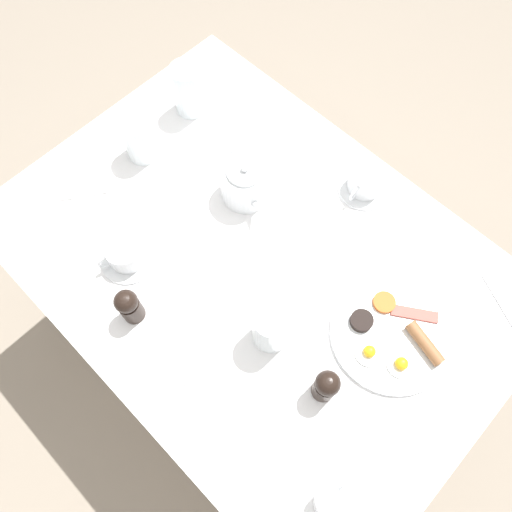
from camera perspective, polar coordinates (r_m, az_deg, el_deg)
ground_plane at (r=1.87m, az=-0.00°, el=-9.16°), size 8.00×8.00×0.00m
table at (r=1.26m, az=-0.00°, el=-1.57°), size 0.88×1.23×0.71m
breakfast_plate at (r=1.17m, az=15.28°, el=-8.66°), size 0.28×0.28×0.04m
teapot_near at (r=1.24m, az=-1.29°, el=8.42°), size 0.12×0.20×0.12m
teacup_with_saucer_left at (r=1.30m, az=12.42°, el=8.25°), size 0.14×0.14×0.07m
teacup_with_saucer_right at (r=1.21m, az=-14.66°, el=0.23°), size 0.14×0.14×0.07m
water_glass_tall at (r=1.41m, az=-7.76°, el=18.34°), size 0.08×0.08×0.15m
water_glass_short at (r=1.34m, az=-13.24°, el=12.94°), size 0.08×0.08×0.12m
wine_glass_spare at (r=1.08m, az=1.78°, el=-8.13°), size 0.08×0.08×0.13m
creamer_jug at (r=1.08m, az=8.43°, el=-26.16°), size 0.08×0.05×0.06m
pepper_grinder at (r=1.13m, az=-14.32°, el=-5.54°), size 0.05×0.05×0.11m
salt_grinder at (r=1.06m, az=8.00°, el=-14.49°), size 0.05×0.05×0.11m
napkin_folded at (r=1.37m, az=-18.92°, el=7.74°), size 0.14×0.13×0.01m
fork_by_plate at (r=1.29m, az=26.31°, el=-4.99°), size 0.09×0.16×0.00m
knife_by_plate at (r=1.19m, az=3.94°, el=-2.05°), size 0.16×0.13×0.00m
spoon_for_tea at (r=1.14m, az=-8.42°, el=-10.64°), size 0.11×0.13×0.00m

